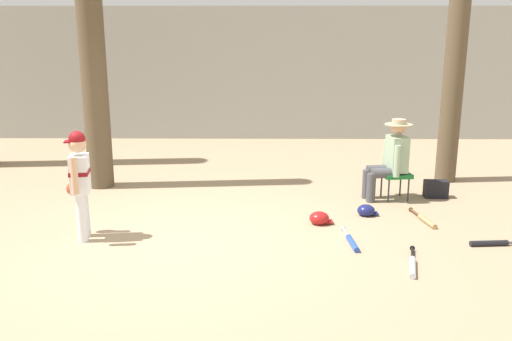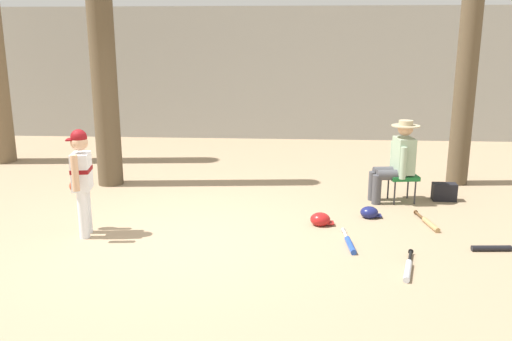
# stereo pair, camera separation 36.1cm
# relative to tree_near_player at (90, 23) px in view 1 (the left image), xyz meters

# --- Properties ---
(ground_plane) EXTENTS (60.00, 60.00, 0.00)m
(ground_plane) POSITION_rel_tree_near_player_xyz_m (1.64, -2.46, -2.56)
(ground_plane) COLOR #9E8466
(concrete_back_wall) EXTENTS (18.00, 0.36, 3.05)m
(concrete_back_wall) POSITION_rel_tree_near_player_xyz_m (1.64, 4.43, -1.03)
(concrete_back_wall) COLOR #9E9E99
(concrete_back_wall) RESTS_ON ground
(tree_near_player) EXTENTS (0.66, 0.66, 5.83)m
(tree_near_player) POSITION_rel_tree_near_player_xyz_m (0.00, 0.00, 0.00)
(tree_near_player) COLOR brown
(tree_near_player) RESTS_ON ground
(tree_behind_spectator) EXTENTS (0.48, 0.48, 5.43)m
(tree_behind_spectator) POSITION_rel_tree_near_player_xyz_m (5.70, 0.42, -0.09)
(tree_behind_spectator) COLOR brown
(tree_behind_spectator) RESTS_ON ground
(young_ballplayer) EXTENTS (0.39, 0.57, 1.31)m
(young_ballplayer) POSITION_rel_tree_near_player_xyz_m (0.47, -2.32, -1.82)
(young_ballplayer) COLOR white
(young_ballplayer) RESTS_ON ground
(folding_stool) EXTENTS (0.45, 0.45, 0.41)m
(folding_stool) POSITION_rel_tree_near_player_xyz_m (4.58, -0.66, -2.20)
(folding_stool) COLOR #196B2D
(folding_stool) RESTS_ON ground
(seated_spectator) EXTENTS (0.67, 0.54, 1.20)m
(seated_spectator) POSITION_rel_tree_near_player_xyz_m (4.48, -0.68, -1.92)
(seated_spectator) COLOR #47474C
(seated_spectator) RESTS_ON ground
(handbag_beside_stool) EXTENTS (0.34, 0.19, 0.26)m
(handbag_beside_stool) POSITION_rel_tree_near_player_xyz_m (5.22, -0.57, -2.43)
(handbag_beside_stool) COLOR black
(handbag_beside_stool) RESTS_ON ground
(bat_blue_youth) EXTENTS (0.11, 0.72, 0.07)m
(bat_blue_youth) POSITION_rel_tree_near_player_xyz_m (3.65, -2.48, -2.53)
(bat_blue_youth) COLOR #2347AD
(bat_blue_youth) RESTS_ON ground
(bat_aluminum_silver) EXTENTS (0.26, 0.76, 0.07)m
(bat_aluminum_silver) POSITION_rel_tree_near_player_xyz_m (4.18, -3.14, -2.53)
(bat_aluminum_silver) COLOR #B7BCC6
(bat_aluminum_silver) RESTS_ON ground
(bat_black_composite) EXTENTS (0.75, 0.12, 0.07)m
(bat_black_composite) POSITION_rel_tree_near_player_xyz_m (5.29, -2.51, -2.53)
(bat_black_composite) COLOR black
(bat_black_composite) RESTS_ON ground
(bat_wood_tan) EXTENTS (0.17, 0.73, 0.07)m
(bat_wood_tan) POSITION_rel_tree_near_player_xyz_m (4.73, -1.71, -2.53)
(bat_wood_tan) COLOR tan
(bat_wood_tan) RESTS_ON ground
(batting_helmet_red) EXTENTS (0.30, 0.23, 0.18)m
(batting_helmet_red) POSITION_rel_tree_near_player_xyz_m (3.35, -1.78, -2.49)
(batting_helmet_red) COLOR #A81919
(batting_helmet_red) RESTS_ON ground
(batting_helmet_navy) EXTENTS (0.28, 0.22, 0.16)m
(batting_helmet_navy) POSITION_rel_tree_near_player_xyz_m (4.02, -1.44, -2.49)
(batting_helmet_navy) COLOR navy
(batting_helmet_navy) RESTS_ON ground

